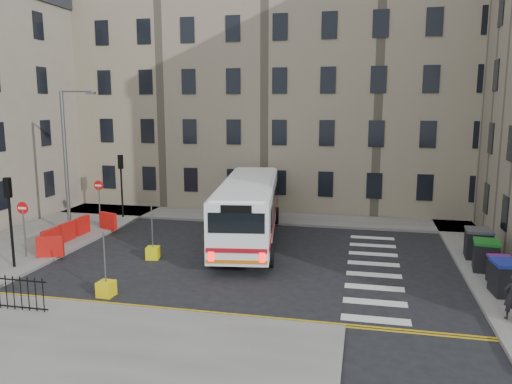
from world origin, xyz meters
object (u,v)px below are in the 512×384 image
at_px(bollard_chevron, 106,289).
at_px(bollard_yellow, 153,253).
at_px(wheelie_bin_c, 486,255).
at_px(wheelie_bin_d, 477,243).
at_px(pedestrian, 512,297).
at_px(wheelie_bin_b, 501,270).
at_px(wheelie_bin_a, 506,278).
at_px(bus, 249,207).
at_px(streetlamp, 65,161).
at_px(wheelie_bin_e, 479,243).

bearing_deg(bollard_chevron, bollard_yellow, 92.42).
bearing_deg(wheelie_bin_c, wheelie_bin_d, 96.99).
distance_m(pedestrian, bollard_chevron, 14.85).
bearing_deg(pedestrian, wheelie_bin_b, -116.26).
distance_m(wheelie_bin_a, pedestrian, 2.43).
height_order(bus, bollard_yellow, bus).
distance_m(streetlamp, bollard_yellow, 8.24).
height_order(wheelie_bin_a, wheelie_bin_b, wheelie_bin_a).
height_order(wheelie_bin_b, pedestrian, pedestrian).
bearing_deg(bollard_chevron, pedestrian, 2.90).
bearing_deg(pedestrian, wheelie_bin_d, -110.37).
distance_m(wheelie_bin_c, wheelie_bin_d, 1.94).
bearing_deg(streetlamp, pedestrian, -18.63).
relative_size(wheelie_bin_e, bollard_yellow, 2.12).
relative_size(wheelie_bin_b, wheelie_bin_d, 0.81).
relative_size(wheelie_bin_b, wheelie_bin_c, 0.84).
height_order(bus, wheelie_bin_e, bus).
bearing_deg(bollard_yellow, pedestrian, -15.47).
bearing_deg(bus, pedestrian, -44.70).
bearing_deg(streetlamp, bus, 5.51).
xyz_separation_m(wheelie_bin_b, wheelie_bin_c, (-0.23, 1.69, 0.12)).
bearing_deg(streetlamp, wheelie_bin_a, -12.48).
relative_size(streetlamp, bollard_yellow, 13.57).
xyz_separation_m(wheelie_bin_c, bollard_yellow, (-15.33, -1.14, -0.54)).
height_order(wheelie_bin_c, wheelie_bin_d, wheelie_bin_d).
bearing_deg(wheelie_bin_b, bollard_yellow, 169.98).
relative_size(streetlamp, wheelie_bin_b, 7.12).
height_order(wheelie_bin_b, wheelie_bin_c, wheelie_bin_c).
bearing_deg(bollard_yellow, wheelie_bin_c, 4.27).
xyz_separation_m(wheelie_bin_a, wheelie_bin_e, (0.11, 5.35, -0.06)).
distance_m(wheelie_bin_a, bollard_chevron, 15.58).
bearing_deg(bus, wheelie_bin_b, -29.87).
distance_m(wheelie_bin_a, wheelie_bin_b, 1.23).
height_order(wheelie_bin_b, bollard_yellow, wheelie_bin_b).
xyz_separation_m(bus, wheelie_bin_d, (11.52, -1.00, -1.05)).
xyz_separation_m(streetlamp, bollard_yellow, (6.49, -3.09, -4.04)).
relative_size(bus, wheelie_bin_c, 9.09).
relative_size(streetlamp, pedestrian, 5.09).
distance_m(wheelie_bin_d, bollard_yellow, 15.68).
height_order(wheelie_bin_a, wheelie_bin_c, wheelie_bin_c).
height_order(wheelie_bin_b, wheelie_bin_e, wheelie_bin_e).
xyz_separation_m(wheelie_bin_a, wheelie_bin_c, (-0.12, 2.91, 0.02)).
xyz_separation_m(streetlamp, wheelie_bin_e, (22.06, 0.50, -3.58)).
bearing_deg(wheelie_bin_b, streetlamp, 162.62).
height_order(streetlamp, wheelie_bin_b, streetlamp).
relative_size(wheelie_bin_d, pedestrian, 0.88).
bearing_deg(bus, bollard_yellow, -141.50).
bearing_deg(pedestrian, bus, -54.10).
xyz_separation_m(wheelie_bin_c, wheelie_bin_e, (0.23, 2.45, -0.08)).
bearing_deg(wheelie_bin_b, wheelie_bin_e, 81.92).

